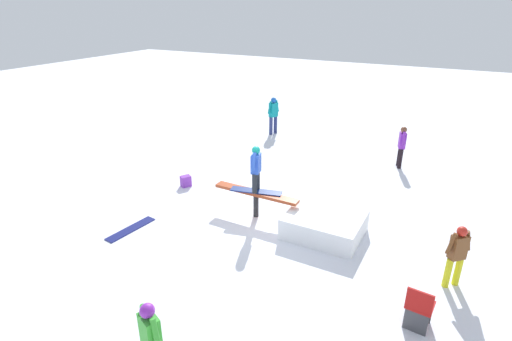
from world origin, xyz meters
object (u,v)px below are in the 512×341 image
rail_feature (256,195)px  loose_snowboard_navy (131,229)px  backpack_on_snow (186,181)px  bystander_brown (457,253)px  bystander_teal (273,114)px  folding_chair (419,308)px  bystander_green (151,341)px  bystander_purple (402,145)px  main_rider_on_rail (256,170)px

rail_feature → loose_snowboard_navy: bearing=40.8°
rail_feature → backpack_on_snow: (2.80, -0.67, -0.45)m
rail_feature → bystander_brown: size_ratio=1.74×
bystander_teal → loose_snowboard_navy: bearing=20.1°
bystander_teal → folding_chair: 11.38m
loose_snowboard_navy → bystander_green: bearing=55.8°
bystander_purple → loose_snowboard_navy: 9.15m
bystander_brown → bystander_purple: bearing=-114.6°
bystander_purple → folding_chair: 7.72m
rail_feature → backpack_on_snow: rail_feature is taller
bystander_green → loose_snowboard_navy: bearing=161.9°
main_rider_on_rail → bystander_green: bearing=88.4°
bystander_teal → backpack_on_snow: 6.13m
bystander_teal → folding_chair: bystander_teal is taller
bystander_green → loose_snowboard_navy: (3.49, -3.14, -0.83)m
main_rider_on_rail → folding_chair: 4.94m
bystander_purple → bystander_green: size_ratio=0.97×
main_rider_on_rail → rail_feature: bearing=0.0°
main_rider_on_rail → bystander_purple: bearing=-130.3°
rail_feature → bystander_green: size_ratio=1.58×
bystander_purple → bystander_green: (1.82, 10.54, 0.03)m
bystander_brown → bystander_teal: bearing=-87.7°
loose_snowboard_navy → folding_chair: (-6.82, 0.16, 0.40)m
loose_snowboard_navy → folding_chair: 6.83m
bystander_green → folding_chair: 4.48m
bystander_purple → rail_feature: bearing=135.3°
bystander_purple → bystander_green: bearing=153.3°
bystander_green → backpack_on_snow: size_ratio=4.39×
rail_feature → bystander_teal: (2.66, -6.76, 0.28)m
bystander_green → main_rider_on_rail: bearing=124.7°
folding_chair → rail_feature: bearing=-21.0°
bystander_brown → folding_chair: bystander_brown is taller
main_rider_on_rail → folding_chair: (-4.32, 2.22, -0.92)m
backpack_on_snow → rail_feature: bearing=-72.1°
main_rider_on_rail → bystander_brown: 4.88m
loose_snowboard_navy → folding_chair: bearing=96.3°
loose_snowboard_navy → main_rider_on_rail: bearing=137.2°
bystander_purple → bystander_teal: bystander_teal is taller
rail_feature → folding_chair: (-4.32, 2.22, -0.20)m
bystander_teal → folding_chair: bearing=56.9°
bystander_purple → bystander_brown: bearing=-178.8°
rail_feature → folding_chair: size_ratio=2.69×
bystander_teal → bystander_green: bystander_teal is taller
rail_feature → bystander_green: bystander_green is taller
bystander_green → bystander_purple: bearing=104.0°
main_rider_on_rail → bystander_green: size_ratio=0.92×
backpack_on_snow → bystander_purple: bearing=-18.9°
bystander_green → bystander_brown: (-3.79, -4.49, -0.07)m
main_rider_on_rail → bystander_brown: bearing=159.2°
bystander_teal → bystander_green: (-3.66, 11.95, -0.05)m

